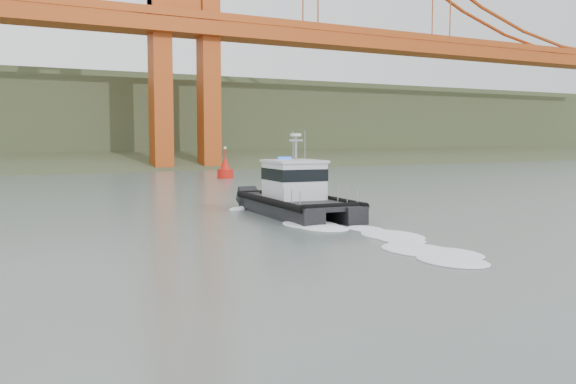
% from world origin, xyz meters
% --- Properties ---
extents(ground, '(400.00, 400.00, 0.00)m').
position_xyz_m(ground, '(0.00, 0.00, 0.00)').
color(ground, '#566660').
rests_on(ground, ground).
extents(headlands, '(500.00, 105.36, 27.12)m').
position_xyz_m(headlands, '(0.00, 125.50, 7.05)').
color(headlands, '#374326').
rests_on(headlands, ground).
extents(patrol_boat, '(5.48, 11.95, 5.61)m').
position_xyz_m(patrol_boat, '(7.31, 15.19, 1.40)').
color(patrol_boat, black).
rests_on(patrol_boat, ground).
extents(nav_buoy, '(2.01, 2.01, 4.18)m').
position_xyz_m(nav_buoy, '(18.58, 52.06, 1.10)').
color(nav_buoy, red).
rests_on(nav_buoy, ground).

